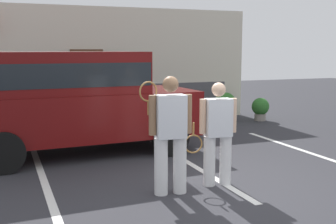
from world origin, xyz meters
name	(u,v)px	position (x,y,z in m)	size (l,w,h in m)	color
ground_plane	(228,190)	(0.00, 0.00, 0.00)	(40.00, 40.00, 0.00)	#2D2D33
parking_stripe_0	(44,180)	(-2.53, 1.50, 0.00)	(0.12, 4.40, 0.01)	silver
parking_stripe_1	(192,165)	(0.09, 1.50, 0.00)	(0.12, 4.40, 0.01)	silver
parking_stripe_2	(308,152)	(2.71, 1.50, 0.00)	(0.12, 4.40, 0.01)	silver
house_frontage	(115,69)	(-0.01, 6.62, 1.54)	(8.15, 0.40, 3.28)	beige
parked_suv	(76,97)	(-1.72, 3.18, 1.15)	(4.68, 2.33, 2.05)	#590C0C
tennis_player_man	(170,133)	(-0.87, 0.18, 0.90)	(0.77, 0.31, 1.72)	white
tennis_player_woman	(218,133)	(-0.04, 0.29, 0.83)	(0.85, 0.30, 1.60)	white
potted_plant_by_porch	(225,106)	(2.95, 5.47, 0.48)	(0.66, 0.66, 0.86)	brown
potted_plant_secondary	(260,108)	(4.04, 5.30, 0.38)	(0.51, 0.51, 0.68)	gray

